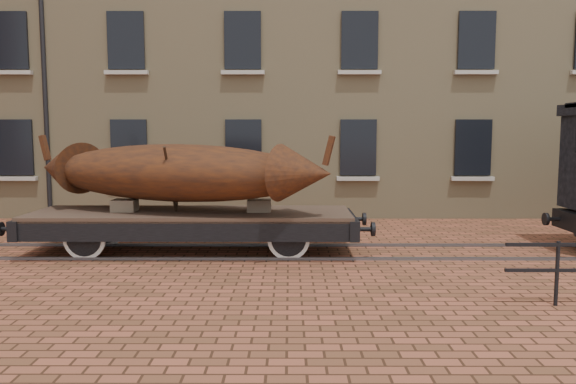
{
  "coord_description": "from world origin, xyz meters",
  "views": [
    {
      "loc": [
        -1.09,
        -12.2,
        2.64
      ],
      "look_at": [
        -1.13,
        0.5,
        1.3
      ],
      "focal_mm": 35.0,
      "sensor_mm": 36.0,
      "label": 1
    }
  ],
  "objects": [
    {
      "name": "iron_boat",
      "position": [
        -3.59,
        0.0,
        1.78
      ],
      "size": [
        7.02,
        3.74,
        1.68
      ],
      "color": "#592910",
      "rests_on": "flatcar_wagon"
    },
    {
      "name": "flatcar_wagon",
      "position": [
        -3.24,
        -0.0,
        0.74
      ],
      "size": [
        7.84,
        2.13,
        1.18
      ],
      "color": "#453023",
      "rests_on": "ground"
    },
    {
      "name": "rail_track",
      "position": [
        0.0,
        0.0,
        0.03
      ],
      "size": [
        30.0,
        1.52,
        0.06
      ],
      "color": "#59595E",
      "rests_on": "ground"
    },
    {
      "name": "ground",
      "position": [
        0.0,
        0.0,
        0.0
      ],
      "size": [
        90.0,
        90.0,
        0.0
      ],
      "primitive_type": "plane",
      "color": "brown"
    },
    {
      "name": "warehouse_cream",
      "position": [
        3.0,
        9.99,
        7.0
      ],
      "size": [
        40.0,
        10.19,
        14.0
      ],
      "color": "tan",
      "rests_on": "ground"
    }
  ]
}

